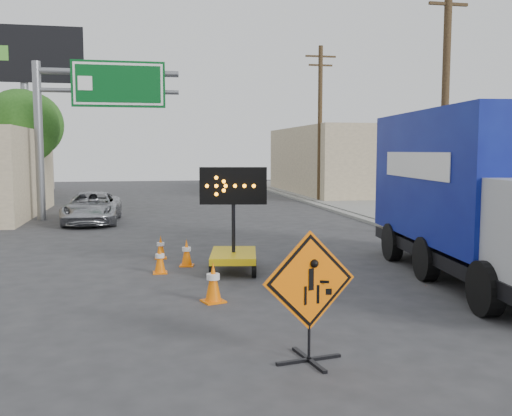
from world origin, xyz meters
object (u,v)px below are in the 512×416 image
object	(u,v)px
box_truck	(477,204)
construction_sign	(309,293)
arrow_board	(234,248)
pickup_truck	(92,208)

from	to	relation	value
box_truck	construction_sign	bearing A→B (deg)	-134.67
construction_sign	box_truck	bearing A→B (deg)	28.96
arrow_board	construction_sign	bearing A→B (deg)	-78.48
arrow_board	pickup_truck	size ratio (longest dim) A/B	0.56
arrow_board	box_truck	distance (m)	5.87
arrow_board	pickup_truck	world-z (taller)	arrow_board
construction_sign	box_truck	xyz separation A→B (m)	(5.28, 4.24, 0.80)
pickup_truck	box_truck	distance (m)	15.96
construction_sign	pickup_truck	distance (m)	17.45
arrow_board	box_truck	xyz separation A→B (m)	(5.39, -1.99, 1.20)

